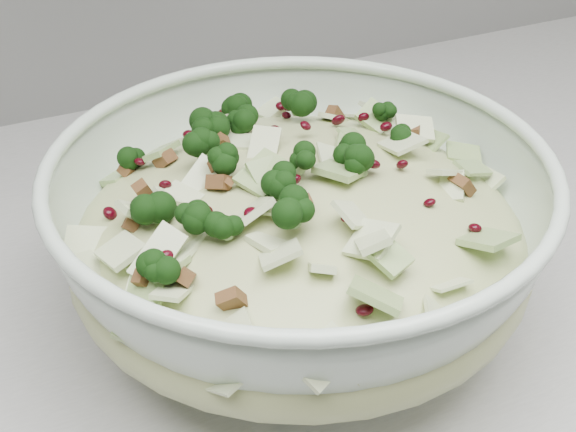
# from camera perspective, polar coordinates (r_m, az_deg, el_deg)

# --- Properties ---
(mixing_bowl) EXTENTS (0.38, 0.38, 0.13)m
(mixing_bowl) POSITION_cam_1_polar(r_m,az_deg,el_deg) (0.51, 0.82, -1.72)
(mixing_bowl) COLOR silver
(mixing_bowl) RESTS_ON counter
(salad) EXTENTS (0.39, 0.39, 0.13)m
(salad) POSITION_cam_1_polar(r_m,az_deg,el_deg) (0.50, 0.84, 0.17)
(salad) COLOR #B1B77D
(salad) RESTS_ON mixing_bowl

